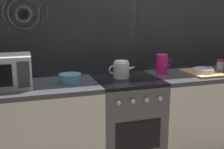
{
  "coord_description": "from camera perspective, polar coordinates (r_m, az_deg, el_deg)",
  "views": [
    {
      "loc": [
        -0.89,
        -2.32,
        1.5
      ],
      "look_at": [
        -0.15,
        0.0,
        0.95
      ],
      "focal_mm": 43.25,
      "sensor_mm": 36.0,
      "label": 1
    }
  ],
  "objects": [
    {
      "name": "spice_jar",
      "position": [
        3.21,
        21.92,
        1.93
      ],
      "size": [
        0.08,
        0.08,
        0.1
      ],
      "color": "silver",
      "rests_on": "counter_right"
    },
    {
      "name": "counter_right",
      "position": [
        3.11,
        18.87,
        -7.71
      ],
      "size": [
        1.2,
        0.6,
        0.9
      ],
      "color": "silver",
      "rests_on": "ground_plane"
    },
    {
      "name": "microwave",
      "position": [
        2.39,
        -22.15,
        0.57
      ],
      "size": [
        0.46,
        0.35,
        0.27
      ],
      "color": "#B2B2B7",
      "rests_on": "counter_left"
    },
    {
      "name": "kettle",
      "position": [
        2.57,
        2.01,
        1.08
      ],
      "size": [
        0.28,
        0.15,
        0.17
      ],
      "color": "white",
      "rests_on": "stove_unit"
    },
    {
      "name": "stove_unit",
      "position": [
        2.7,
        3.04,
        -10.23
      ],
      "size": [
        0.6,
        0.63,
        0.9
      ],
      "color": "#4C4C51",
      "rests_on": "ground_plane"
    },
    {
      "name": "pitcher",
      "position": [
        2.79,
        10.57,
        2.16
      ],
      "size": [
        0.16,
        0.11,
        0.2
      ],
      "color": "#E5197A",
      "rests_on": "counter_right"
    },
    {
      "name": "mixing_bowl",
      "position": [
        2.42,
        -8.85,
        -0.8
      ],
      "size": [
        0.2,
        0.2,
        0.08
      ],
      "primitive_type": "cylinder",
      "color": "teal",
      "rests_on": "counter_left"
    },
    {
      "name": "back_wall",
      "position": [
        2.81,
        0.86,
        6.57
      ],
      "size": [
        3.6,
        0.05,
        2.4
      ],
      "color": "gray",
      "rests_on": "ground_plane"
    },
    {
      "name": "counter_left",
      "position": [
        2.55,
        -16.74,
        -12.2
      ],
      "size": [
        1.2,
        0.6,
        0.9
      ],
      "color": "silver",
      "rests_on": "ground_plane"
    },
    {
      "name": "dish_pile",
      "position": [
        2.89,
        18.6,
        0.55
      ],
      "size": [
        0.3,
        0.4,
        0.07
      ],
      "color": "tan",
      "rests_on": "counter_right"
    }
  ]
}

